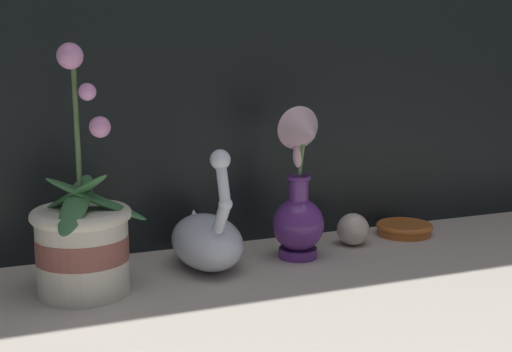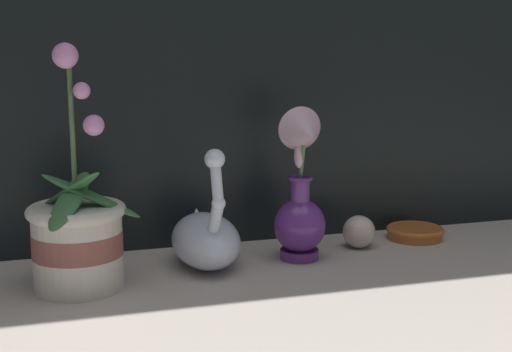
% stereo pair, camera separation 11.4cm
% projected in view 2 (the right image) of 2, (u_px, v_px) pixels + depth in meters
% --- Properties ---
extents(ground_plane, '(2.80, 2.80, 0.00)m').
position_uv_depth(ground_plane, '(290.00, 285.00, 1.16)').
color(ground_plane, '#BCB2A3').
extents(orchid_potted_plant, '(0.19, 0.20, 0.39)m').
position_uv_depth(orchid_potted_plant, '(77.00, 235.00, 1.13)').
color(orchid_potted_plant, beige).
rests_on(orchid_potted_plant, ground_plane).
extents(swan_figurine, '(0.12, 0.22, 0.22)m').
position_uv_depth(swan_figurine, '(205.00, 237.00, 1.25)').
color(swan_figurine, silver).
rests_on(swan_figurine, ground_plane).
extents(blue_vase, '(0.09, 0.11, 0.28)m').
position_uv_depth(blue_vase, '(301.00, 199.00, 1.27)').
color(blue_vase, '#602D7F').
rests_on(blue_vase, ground_plane).
extents(glass_sphere, '(0.06, 0.06, 0.06)m').
position_uv_depth(glass_sphere, '(359.00, 232.00, 1.37)').
color(glass_sphere, beige).
rests_on(glass_sphere, ground_plane).
extents(amber_dish, '(0.12, 0.12, 0.02)m').
position_uv_depth(amber_dish, '(415.00, 232.00, 1.43)').
color(amber_dish, '#C66628').
rests_on(amber_dish, ground_plane).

